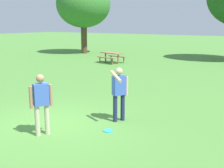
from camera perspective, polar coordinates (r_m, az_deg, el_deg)
ground_plane at (r=8.76m, az=-11.67°, el=-7.85°), size 120.00×120.00×0.00m
person_thrower at (r=7.79m, az=-13.76°, el=-3.21°), size 0.37×0.55×1.64m
person_catcher at (r=8.62m, az=1.43°, el=-1.24°), size 0.58×0.81×1.64m
frisbee at (r=8.10m, az=-0.79°, el=-9.17°), size 0.27×0.27×0.03m
picnic_table_far at (r=21.36m, az=-0.05°, el=5.67°), size 1.96×1.75×0.77m
tree_tall_left at (r=28.16m, az=-5.65°, el=15.29°), size 5.06×5.06×6.73m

